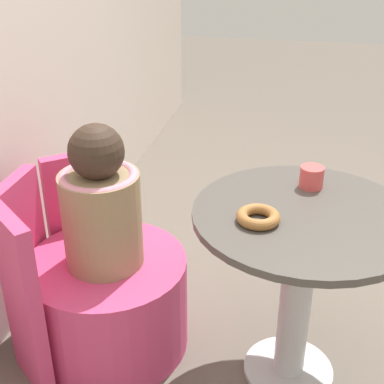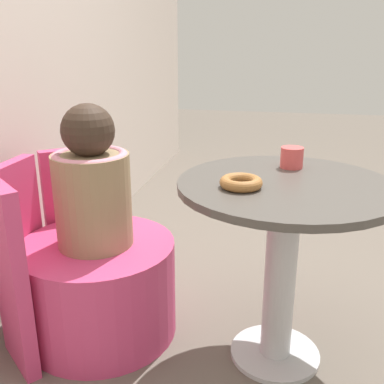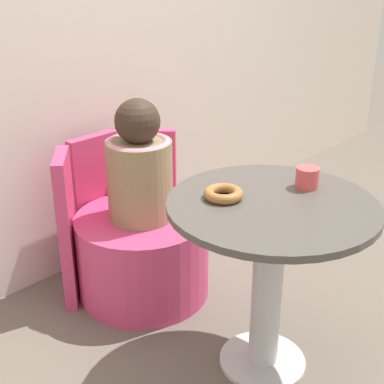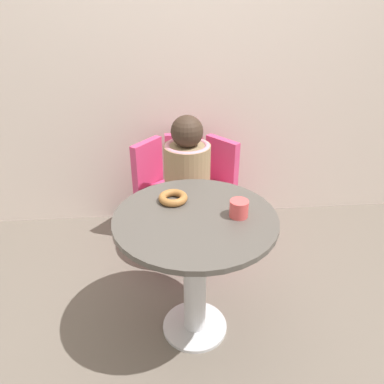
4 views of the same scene
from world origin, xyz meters
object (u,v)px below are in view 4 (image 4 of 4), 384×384
at_px(round_table, 195,250).
at_px(cup, 239,209).
at_px(tub_chair, 188,222).
at_px(child_figure, 187,163).
at_px(donut, 173,198).

bearing_deg(round_table, cup, -4.11).
relative_size(tub_chair, child_figure, 1.13).
relative_size(tub_chair, donut, 4.42).
height_order(child_figure, donut, child_figure).
bearing_deg(cup, tub_chair, 103.41).
height_order(tub_chair, child_figure, child_figure).
relative_size(round_table, cup, 8.82).
height_order(child_figure, cup, child_figure).
distance_m(child_figure, cup, 0.73).
bearing_deg(donut, cup, -29.15).
xyz_separation_m(round_table, tub_chair, (0.02, 0.69, -0.30)).
height_order(tub_chair, cup, cup).
bearing_deg(child_figure, tub_chair, -82.87).
bearing_deg(donut, child_figure, 79.02).
xyz_separation_m(tub_chair, donut, (-0.11, -0.55, 0.50)).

